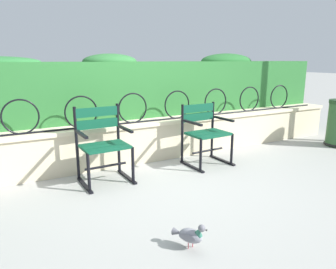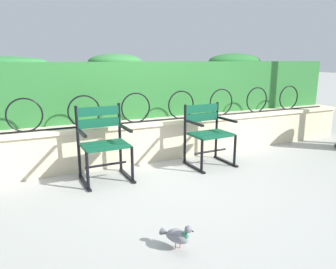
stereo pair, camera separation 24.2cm
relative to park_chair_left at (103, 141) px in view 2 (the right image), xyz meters
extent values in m
plane|color=#9E9E99|center=(0.72, -0.45, -0.47)|extent=(60.00, 60.00, 0.00)
cube|color=beige|center=(0.72, 0.50, -0.21)|extent=(7.39, 0.35, 0.52)
cube|color=beige|center=(0.72, 0.50, 0.08)|extent=(7.39, 0.41, 0.05)
cylinder|color=black|center=(0.72, 0.43, 0.12)|extent=(6.85, 0.02, 0.02)
torus|color=black|center=(-0.83, 0.43, 0.31)|extent=(0.42, 0.02, 0.42)
torus|color=black|center=(-0.13, 0.43, 0.31)|extent=(0.42, 0.02, 0.42)
torus|color=black|center=(0.57, 0.43, 0.31)|extent=(0.42, 0.02, 0.42)
torus|color=black|center=(1.27, 0.43, 0.31)|extent=(0.42, 0.02, 0.42)
torus|color=black|center=(1.97, 0.43, 0.31)|extent=(0.42, 0.02, 0.42)
torus|color=black|center=(2.67, 0.43, 0.31)|extent=(0.42, 0.02, 0.42)
torus|color=black|center=(3.37, 0.43, 0.31)|extent=(0.42, 0.02, 0.42)
cube|color=#2D7033|center=(0.72, 1.02, 0.52)|extent=(7.24, 0.69, 0.83)
ellipsoid|color=#2B6D33|center=(-1.02, 1.02, 0.93)|extent=(1.08, 0.62, 0.14)
ellipsoid|color=#2A6530|center=(0.47, 1.02, 0.93)|extent=(0.80, 0.62, 0.23)
ellipsoid|color=#27672E|center=(2.63, 1.02, 0.93)|extent=(1.01, 0.62, 0.27)
cube|color=#0F4C33|center=(0.01, -0.21, -0.03)|extent=(0.53, 0.15, 0.03)
cube|color=#0F4C33|center=(0.00, -0.08, -0.03)|extent=(0.53, 0.15, 0.03)
cube|color=#0F4C33|center=(0.00, 0.06, -0.03)|extent=(0.53, 0.15, 0.03)
cube|color=#0F4C33|center=(-0.01, 0.16, 0.35)|extent=(0.53, 0.05, 0.11)
cube|color=#0F4C33|center=(-0.01, 0.16, 0.20)|extent=(0.53, 0.05, 0.11)
cylinder|color=black|center=(0.26, 0.17, -0.02)|extent=(0.04, 0.04, 0.90)
cylinder|color=black|center=(0.27, -0.26, -0.25)|extent=(0.04, 0.04, 0.44)
cube|color=black|center=(0.27, -0.07, -0.46)|extent=(0.06, 0.52, 0.02)
cube|color=black|center=(0.27, -0.07, 0.15)|extent=(0.05, 0.40, 0.03)
cylinder|color=black|center=(-0.27, 0.15, -0.02)|extent=(0.04, 0.04, 0.90)
cylinder|color=black|center=(-0.25, -0.28, -0.25)|extent=(0.04, 0.04, 0.44)
cube|color=black|center=(-0.26, -0.09, -0.46)|extent=(0.06, 0.52, 0.02)
cube|color=black|center=(-0.26, -0.09, 0.15)|extent=(0.05, 0.40, 0.03)
cylinder|color=black|center=(0.00, -0.08, -0.27)|extent=(0.50, 0.05, 0.03)
cube|color=#0F4C33|center=(1.45, -0.26, -0.03)|extent=(0.54, 0.15, 0.03)
cube|color=#0F4C33|center=(1.45, -0.12, -0.03)|extent=(0.54, 0.15, 0.03)
cube|color=#0F4C33|center=(1.44, 0.02, -0.03)|extent=(0.54, 0.15, 0.03)
cube|color=#0F4C33|center=(1.44, 0.12, 0.29)|extent=(0.54, 0.06, 0.11)
cube|color=#0F4C33|center=(1.44, 0.12, 0.17)|extent=(0.54, 0.06, 0.11)
cylinder|color=black|center=(1.70, 0.13, -0.05)|extent=(0.04, 0.04, 0.83)
cylinder|color=black|center=(1.72, -0.30, -0.25)|extent=(0.04, 0.04, 0.44)
cube|color=black|center=(1.72, -0.11, -0.46)|extent=(0.07, 0.52, 0.02)
cube|color=black|center=(1.72, -0.11, 0.15)|extent=(0.06, 0.40, 0.03)
cylinder|color=black|center=(1.17, 0.11, -0.05)|extent=(0.04, 0.04, 0.83)
cylinder|color=black|center=(1.19, -0.32, -0.25)|extent=(0.04, 0.04, 0.44)
cube|color=black|center=(1.18, -0.13, -0.46)|extent=(0.07, 0.52, 0.02)
cube|color=black|center=(1.18, -0.13, 0.15)|extent=(0.06, 0.40, 0.03)
cylinder|color=black|center=(1.45, -0.12, -0.27)|extent=(0.51, 0.05, 0.03)
ellipsoid|color=gray|center=(0.15, -1.71, -0.36)|extent=(0.18, 0.21, 0.11)
cylinder|color=#2D6B56|center=(0.19, -1.77, -0.33)|extent=(0.07, 0.08, 0.06)
sphere|color=slate|center=(0.20, -1.79, -0.27)|extent=(0.06, 0.06, 0.06)
cone|color=black|center=(0.22, -1.81, -0.28)|extent=(0.02, 0.03, 0.01)
cone|color=#595960|center=(0.09, -1.61, -0.37)|extent=(0.09, 0.10, 0.06)
ellipsoid|color=slate|center=(0.18, -1.68, -0.36)|extent=(0.09, 0.13, 0.07)
ellipsoid|color=slate|center=(0.11, -1.72, -0.36)|extent=(0.09, 0.13, 0.07)
cylinder|color=#C6515B|center=(0.17, -1.71, -0.44)|extent=(0.01, 0.01, 0.05)
cylinder|color=#C6515B|center=(0.13, -1.71, -0.44)|extent=(0.01, 0.01, 0.05)
camera|label=1|loc=(-1.04, -3.54, 0.96)|focal=33.66mm
camera|label=2|loc=(-0.82, -3.65, 0.96)|focal=33.66mm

